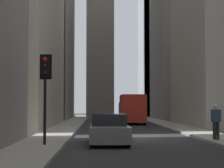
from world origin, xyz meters
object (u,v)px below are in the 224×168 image
(hatchback_grey, at_px, (109,130))
(traffic_light_foreground, at_px, (45,78))
(pedestrian, at_px, (216,120))
(discarded_bottle, at_px, (217,138))
(delivery_truck, at_px, (132,109))

(hatchback_grey, bearing_deg, traffic_light_foreground, 118.25)
(pedestrian, height_order, discarded_bottle, pedestrian)
(delivery_truck, xyz_separation_m, discarded_bottle, (-19.78, -2.38, -1.21))
(delivery_truck, distance_m, pedestrian, 19.43)
(hatchback_grey, height_order, discarded_bottle, hatchback_grey)
(delivery_truck, height_order, discarded_bottle, delivery_truck)
(traffic_light_foreground, bearing_deg, hatchback_grey, -61.75)
(hatchback_grey, xyz_separation_m, discarded_bottle, (0.24, -5.18, -0.42))
(delivery_truck, bearing_deg, traffic_light_foreground, 165.40)
(pedestrian, bearing_deg, delivery_truck, 7.44)
(pedestrian, bearing_deg, discarded_bottle, 165.74)
(delivery_truck, height_order, traffic_light_foreground, traffic_light_foreground)
(delivery_truck, bearing_deg, pedestrian, -172.56)
(traffic_light_foreground, bearing_deg, discarded_bottle, -77.67)
(hatchback_grey, distance_m, discarded_bottle, 5.21)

